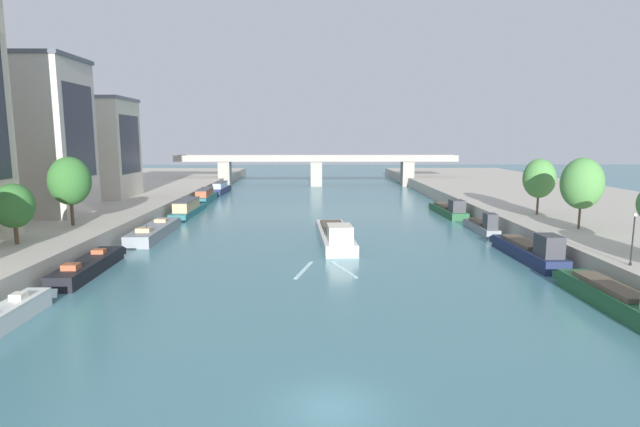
# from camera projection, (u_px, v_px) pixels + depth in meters

# --- Properties ---
(ground_plane) EXTENTS (400.00, 400.00, 0.00)m
(ground_plane) POSITION_uv_depth(u_px,v_px,m) (331.00, 408.00, 22.23)
(ground_plane) COLOR teal
(quay_left) EXTENTS (36.00, 170.00, 2.17)m
(quay_left) POSITION_uv_depth(u_px,v_px,m) (53.00, 209.00, 75.87)
(quay_left) COLOR #B7AD9E
(quay_left) RESTS_ON ground
(quay_right) EXTENTS (36.00, 170.00, 2.17)m
(quay_right) POSITION_uv_depth(u_px,v_px,m) (580.00, 208.00, 76.98)
(quay_right) COLOR #B7AD9E
(quay_right) RESTS_ON ground
(barge_midriver) EXTENTS (4.22, 17.86, 2.88)m
(barge_midriver) POSITION_uv_depth(u_px,v_px,m) (335.00, 234.00, 57.31)
(barge_midriver) COLOR silver
(barge_midriver) RESTS_ON ground
(wake_behind_barge) EXTENTS (5.59, 6.04, 0.03)m
(wake_behind_barge) POSITION_uv_depth(u_px,v_px,m) (324.00, 269.00, 45.44)
(wake_behind_barge) COLOR silver
(wake_behind_barge) RESTS_ON ground
(moored_boat_left_upstream) EXTENTS (1.77, 10.10, 2.39)m
(moored_boat_left_upstream) POSITION_uv_depth(u_px,v_px,m) (3.00, 317.00, 31.58)
(moored_boat_left_upstream) COLOR silver
(moored_boat_left_upstream) RESTS_ON ground
(moored_boat_left_end) EXTENTS (2.61, 12.43, 2.35)m
(moored_boat_left_end) POSITION_uv_depth(u_px,v_px,m) (89.00, 266.00, 44.20)
(moored_boat_left_end) COLOR black
(moored_boat_left_end) RESTS_ON ground
(moored_boat_left_gap_after) EXTENTS (3.19, 14.56, 2.43)m
(moored_boat_left_gap_after) POSITION_uv_depth(u_px,v_px,m) (155.00, 231.00, 60.49)
(moored_boat_left_gap_after) COLOR gray
(moored_boat_left_gap_after) RESTS_ON ground
(moored_boat_left_far) EXTENTS (2.73, 14.26, 2.46)m
(moored_boat_left_far) POSITION_uv_depth(u_px,v_px,m) (188.00, 208.00, 77.23)
(moored_boat_left_far) COLOR #23666B
(moored_boat_left_far) RESTS_ON ground
(moored_boat_left_midway) EXTENTS (2.73, 12.60, 2.60)m
(moored_boat_left_midway) POSITION_uv_depth(u_px,v_px,m) (205.00, 197.00, 92.22)
(moored_boat_left_midway) COLOR #23666B
(moored_boat_left_midway) RESTS_ON ground
(moored_boat_left_downstream) EXTENTS (2.41, 11.95, 2.55)m
(moored_boat_left_downstream) POSITION_uv_depth(u_px,v_px,m) (221.00, 189.00, 106.67)
(moored_boat_left_downstream) COLOR #1E284C
(moored_boat_left_downstream) RESTS_ON ground
(moored_boat_right_near) EXTENTS (2.40, 14.20, 3.22)m
(moored_boat_right_near) POSITION_uv_depth(u_px,v_px,m) (624.00, 301.00, 33.79)
(moored_boat_right_near) COLOR #235633
(moored_boat_right_near) RESTS_ON ground
(moored_boat_right_gap_after) EXTENTS (2.67, 13.43, 3.27)m
(moored_boat_right_gap_after) POSITION_uv_depth(u_px,v_px,m) (529.00, 250.00, 48.82)
(moored_boat_right_gap_after) COLOR #1E284C
(moored_boat_right_gap_after) RESTS_ON ground
(moored_boat_right_lone) EXTENTS (1.87, 10.12, 2.87)m
(moored_boat_right_lone) POSITION_uv_depth(u_px,v_px,m) (482.00, 226.00, 63.05)
(moored_boat_right_lone) COLOR gray
(moored_boat_right_lone) RESTS_ON ground
(moored_boat_right_end) EXTENTS (2.94, 13.48, 2.84)m
(moored_boat_right_end) POSITION_uv_depth(u_px,v_px,m) (449.00, 210.00, 77.11)
(moored_boat_right_end) COLOR #235633
(moored_boat_right_end) RESTS_ON ground
(tree_left_past_mid) EXTENTS (3.61, 3.61, 5.62)m
(tree_left_past_mid) POSITION_uv_depth(u_px,v_px,m) (14.00, 206.00, 45.63)
(tree_left_past_mid) COLOR brown
(tree_left_past_mid) RESTS_ON quay_left
(tree_left_midway) EXTENTS (4.51, 4.51, 7.68)m
(tree_left_midway) POSITION_uv_depth(u_px,v_px,m) (70.00, 181.00, 55.08)
(tree_left_midway) COLOR brown
(tree_left_midway) RESTS_ON quay_left
(tree_right_midway) EXTENTS (4.35, 4.35, 7.66)m
(tree_right_midway) POSITION_uv_depth(u_px,v_px,m) (582.00, 183.00, 53.04)
(tree_right_midway) COLOR brown
(tree_right_midway) RESTS_ON quay_right
(tree_right_end_of_row) EXTENTS (3.99, 3.99, 7.13)m
(tree_right_end_of_row) POSITION_uv_depth(u_px,v_px,m) (539.00, 178.00, 62.98)
(tree_right_end_of_row) COLOR brown
(tree_right_end_of_row) RESTS_ON quay_right
(lamppost_right_bank) EXTENTS (0.28, 0.28, 4.09)m
(lamppost_right_bank) POSITION_uv_depth(u_px,v_px,m) (633.00, 237.00, 38.10)
(lamppost_right_bank) COLOR black
(lamppost_right_bank) RESTS_ON quay_right
(building_left_middle) EXTENTS (15.83, 9.98, 19.70)m
(building_left_middle) POSITION_uv_depth(u_px,v_px,m) (19.00, 137.00, 62.44)
(building_left_middle) COLOR #BCB2A8
(building_left_middle) RESTS_ON quay_left
(building_left_far_end) EXTENTS (14.33, 10.75, 16.16)m
(building_left_far_end) POSITION_uv_depth(u_px,v_px,m) (88.00, 148.00, 81.56)
(building_left_far_end) COLOR beige
(building_left_far_end) RESTS_ON quay_left
(bridge_far) EXTENTS (69.02, 4.40, 7.61)m
(bridge_far) POSITION_uv_depth(u_px,v_px,m) (316.00, 166.00, 122.49)
(bridge_far) COLOR gray
(bridge_far) RESTS_ON ground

